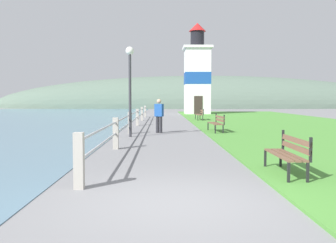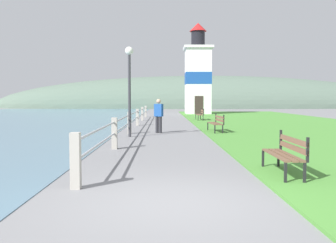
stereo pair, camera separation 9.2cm
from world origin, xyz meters
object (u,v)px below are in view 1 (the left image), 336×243
at_px(park_bench_midway, 217,122).
at_px(lamp_post, 130,75).
at_px(park_bench_near, 289,152).
at_px(park_bench_far, 200,114).
at_px(lighthouse, 197,76).
at_px(person_strolling, 159,115).

relative_size(park_bench_midway, lamp_post, 0.49).
relative_size(park_bench_near, park_bench_far, 0.96).
xyz_separation_m(park_bench_midway, lamp_post, (-4.13, -1.92, 2.20)).
height_order(park_bench_far, lighthouse, lighthouse).
relative_size(park_bench_far, lamp_post, 0.47).
xyz_separation_m(lighthouse, lamp_post, (-5.28, -24.51, -1.49)).
bearing_deg(lamp_post, person_strolling, 56.59).
distance_m(lighthouse, person_strolling, 23.19).
bearing_deg(park_bench_near, lamp_post, -63.29).
bearing_deg(lamp_post, park_bench_near, -64.06).
relative_size(park_bench_far, person_strolling, 1.10).
relative_size(park_bench_midway, park_bench_far, 1.05).
bearing_deg(lamp_post, park_bench_midway, 24.91).
bearing_deg(lighthouse, park_bench_far, -94.27).
bearing_deg(lamp_post, lighthouse, 77.84).
xyz_separation_m(park_bench_far, lighthouse, (0.91, 12.16, 3.69)).
relative_size(park_bench_near, lamp_post, 0.45).
xyz_separation_m(park_bench_far, person_strolling, (-3.11, -10.44, 0.37)).
bearing_deg(lighthouse, person_strolling, -100.08).
bearing_deg(park_bench_near, person_strolling, -73.79).
height_order(park_bench_midway, person_strolling, person_strolling).
xyz_separation_m(park_bench_near, lamp_post, (-4.14, 8.51, 2.20)).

